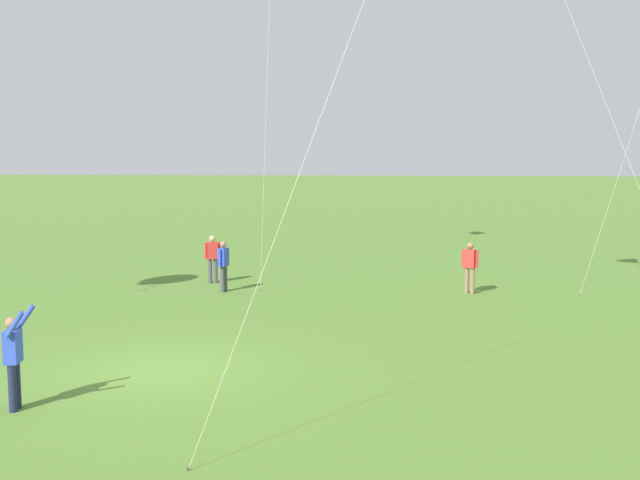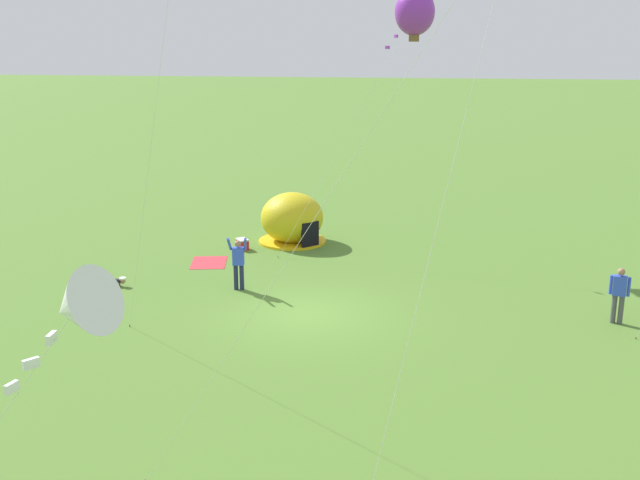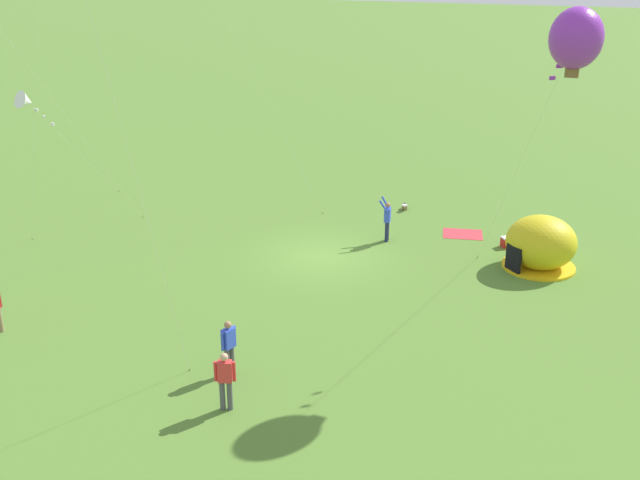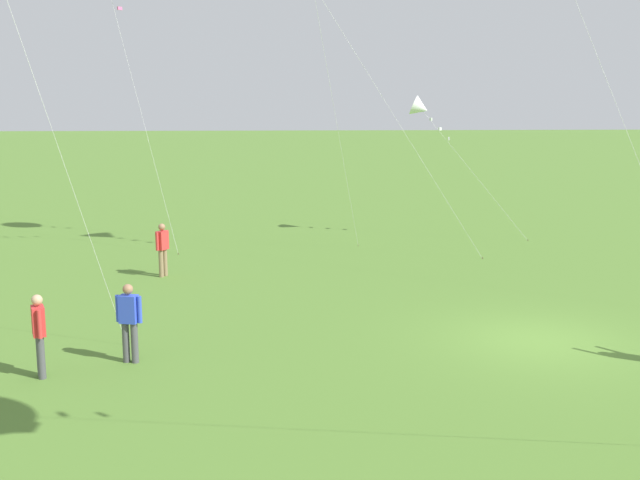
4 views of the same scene
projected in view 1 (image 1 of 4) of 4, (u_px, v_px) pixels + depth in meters
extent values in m
plane|color=#517A2D|center=(164.00, 370.00, 16.07)|extent=(300.00, 300.00, 0.00)
cylinder|color=#1E2347|center=(16.00, 385.00, 13.64)|extent=(0.15, 0.15, 0.88)
cylinder|color=#1E2347|center=(13.00, 388.00, 13.44)|extent=(0.15, 0.15, 0.88)
cube|color=blue|center=(13.00, 346.00, 13.46)|extent=(0.29, 0.41, 0.60)
sphere|color=#9E7051|center=(11.00, 323.00, 13.41)|extent=(0.22, 0.22, 0.22)
cylinder|color=blue|center=(25.00, 318.00, 13.68)|extent=(0.39, 0.20, 0.50)
cylinder|color=blue|center=(15.00, 325.00, 13.15)|extent=(0.38, 0.10, 0.50)
cylinder|color=#8C7251|center=(472.00, 281.00, 24.83)|extent=(0.15, 0.15, 0.88)
cylinder|color=#8C7251|center=(467.00, 280.00, 24.95)|extent=(0.15, 0.15, 0.88)
cube|color=red|center=(470.00, 259.00, 24.81)|extent=(0.45, 0.40, 0.60)
sphere|color=#9E7051|center=(470.00, 246.00, 24.76)|extent=(0.22, 0.22, 0.22)
cylinder|color=red|center=(477.00, 259.00, 24.66)|extent=(0.09, 0.09, 0.58)
cylinder|color=red|center=(463.00, 258.00, 24.95)|extent=(0.09, 0.09, 0.58)
cylinder|color=#4C4C51|center=(222.00, 279.00, 25.18)|extent=(0.15, 0.15, 0.88)
cylinder|color=#4C4C51|center=(225.00, 278.00, 25.37)|extent=(0.15, 0.15, 0.88)
cube|color=blue|center=(223.00, 257.00, 25.19)|extent=(0.34, 0.43, 0.60)
sphere|color=#9E7051|center=(223.00, 244.00, 25.14)|extent=(0.22, 0.22, 0.22)
cylinder|color=blue|center=(220.00, 258.00, 24.96)|extent=(0.09, 0.09, 0.58)
cylinder|color=blue|center=(227.00, 256.00, 25.42)|extent=(0.09, 0.09, 0.58)
cylinder|color=#4C4C51|center=(210.00, 271.00, 26.95)|extent=(0.15, 0.15, 0.88)
cylinder|color=#4C4C51|center=(216.00, 271.00, 27.00)|extent=(0.15, 0.15, 0.88)
cube|color=red|center=(213.00, 251.00, 26.89)|extent=(0.44, 0.36, 0.60)
sphere|color=tan|center=(212.00, 239.00, 26.84)|extent=(0.22, 0.22, 0.22)
cylinder|color=red|center=(206.00, 251.00, 26.82)|extent=(0.09, 0.09, 0.58)
cylinder|color=red|center=(219.00, 250.00, 26.96)|extent=(0.09, 0.09, 0.58)
cylinder|color=silver|center=(632.00, 135.00, 25.21)|extent=(3.74, 2.93, 10.53)
cylinder|color=brown|center=(580.00, 295.00, 24.53)|extent=(0.03, 0.03, 0.06)
cylinder|color=silver|center=(268.00, 61.00, 26.81)|extent=(0.11, 4.47, 15.92)
cylinder|color=brown|center=(260.00, 290.00, 25.50)|extent=(0.03, 0.03, 0.06)
cylinder|color=silver|center=(363.00, 3.00, 12.16)|extent=(4.91, 4.49, 14.13)
cylinder|color=brown|center=(188.00, 469.00, 10.97)|extent=(0.03, 0.03, 0.06)
cylinder|color=silver|center=(597.00, 81.00, 18.52)|extent=(4.71, 2.79, 12.86)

